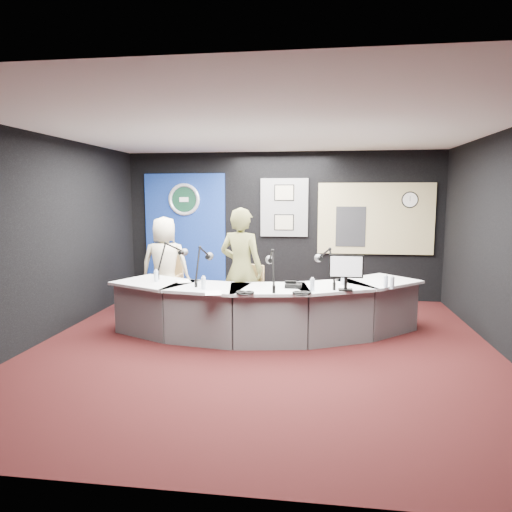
# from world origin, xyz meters

# --- Properties ---
(ground) EXTENTS (6.00, 6.00, 0.00)m
(ground) POSITION_xyz_m (0.00, 0.00, 0.00)
(ground) COLOR black
(ground) RESTS_ON ground
(ceiling) EXTENTS (6.00, 6.00, 0.02)m
(ceiling) POSITION_xyz_m (0.00, 0.00, 2.80)
(ceiling) COLOR silver
(ceiling) RESTS_ON ground
(wall_back) EXTENTS (6.00, 0.02, 2.80)m
(wall_back) POSITION_xyz_m (0.00, 3.00, 1.40)
(wall_back) COLOR black
(wall_back) RESTS_ON ground
(wall_front) EXTENTS (6.00, 0.02, 2.80)m
(wall_front) POSITION_xyz_m (0.00, -3.00, 1.40)
(wall_front) COLOR black
(wall_front) RESTS_ON ground
(wall_left) EXTENTS (0.02, 6.00, 2.80)m
(wall_left) POSITION_xyz_m (-3.00, 0.00, 1.40)
(wall_left) COLOR black
(wall_left) RESTS_ON ground
(broadcast_desk) EXTENTS (4.50, 1.90, 0.75)m
(broadcast_desk) POSITION_xyz_m (-0.05, 0.55, 0.38)
(broadcast_desk) COLOR silver
(broadcast_desk) RESTS_ON ground
(backdrop_panel) EXTENTS (1.60, 0.05, 2.30)m
(backdrop_panel) POSITION_xyz_m (-1.90, 2.97, 1.25)
(backdrop_panel) COLOR navy
(backdrop_panel) RESTS_ON wall_back
(agency_seal) EXTENTS (0.63, 0.07, 0.63)m
(agency_seal) POSITION_xyz_m (-1.90, 2.93, 1.90)
(agency_seal) COLOR silver
(agency_seal) RESTS_ON backdrop_panel
(seal_center) EXTENTS (0.48, 0.01, 0.48)m
(seal_center) POSITION_xyz_m (-1.90, 2.94, 1.90)
(seal_center) COLOR #0E3422
(seal_center) RESTS_ON backdrop_panel
(pinboard) EXTENTS (0.90, 0.04, 1.10)m
(pinboard) POSITION_xyz_m (0.05, 2.97, 1.75)
(pinboard) COLOR slate
(pinboard) RESTS_ON wall_back
(framed_photo_upper) EXTENTS (0.34, 0.02, 0.27)m
(framed_photo_upper) POSITION_xyz_m (0.05, 2.94, 2.03)
(framed_photo_upper) COLOR gray
(framed_photo_upper) RESTS_ON pinboard
(framed_photo_lower) EXTENTS (0.34, 0.02, 0.27)m
(framed_photo_lower) POSITION_xyz_m (0.05, 2.94, 1.47)
(framed_photo_lower) COLOR gray
(framed_photo_lower) RESTS_ON pinboard
(booth_window_frame) EXTENTS (2.12, 0.06, 1.32)m
(booth_window_frame) POSITION_xyz_m (1.75, 2.97, 1.55)
(booth_window_frame) COLOR tan
(booth_window_frame) RESTS_ON wall_back
(booth_glow) EXTENTS (2.00, 0.02, 1.20)m
(booth_glow) POSITION_xyz_m (1.75, 2.96, 1.55)
(booth_glow) COLOR beige
(booth_glow) RESTS_ON booth_window_frame
(equipment_rack) EXTENTS (0.55, 0.02, 0.75)m
(equipment_rack) POSITION_xyz_m (1.30, 2.94, 1.40)
(equipment_rack) COLOR black
(equipment_rack) RESTS_ON booth_window_frame
(wall_clock) EXTENTS (0.28, 0.01, 0.28)m
(wall_clock) POSITION_xyz_m (2.35, 2.94, 1.90)
(wall_clock) COLOR white
(wall_clock) RESTS_ON booth_window_frame
(armchair_left) EXTENTS (0.53, 0.53, 0.93)m
(armchair_left) POSITION_xyz_m (-1.85, 1.57, 0.47)
(armchair_left) COLOR #9D7B48
(armchair_left) RESTS_ON ground
(armchair_right) EXTENTS (0.77, 0.77, 1.00)m
(armchair_right) POSITION_xyz_m (-0.41, 0.75, 0.50)
(armchair_right) COLOR #9D7B48
(armchair_right) RESTS_ON ground
(draped_jacket) EXTENTS (0.50, 0.10, 0.70)m
(draped_jacket) POSITION_xyz_m (-1.87, 1.82, 0.62)
(draped_jacket) COLOR slate
(draped_jacket) RESTS_ON armchair_left
(person_man) EXTENTS (0.86, 0.63, 1.63)m
(person_man) POSITION_xyz_m (-1.85, 1.57, 0.82)
(person_man) COLOR beige
(person_man) RESTS_ON ground
(person_woman) EXTENTS (0.75, 0.59, 1.81)m
(person_woman) POSITION_xyz_m (-0.41, 0.75, 0.90)
(person_woman) COLOR brown
(person_woman) RESTS_ON ground
(computer_monitor) EXTENTS (0.49, 0.04, 0.33)m
(computer_monitor) POSITION_xyz_m (1.06, 0.18, 1.07)
(computer_monitor) COLOR black
(computer_monitor) RESTS_ON broadcast_desk
(desk_phone) EXTENTS (0.23, 0.19, 0.05)m
(desk_phone) POSITION_xyz_m (0.38, 0.29, 0.78)
(desk_phone) COLOR black
(desk_phone) RESTS_ON broadcast_desk
(headphones_near) EXTENTS (0.23, 0.23, 0.04)m
(headphones_near) POSITION_xyz_m (0.50, -0.13, 0.77)
(headphones_near) COLOR black
(headphones_near) RESTS_ON broadcast_desk
(headphones_far) EXTENTS (0.22, 0.22, 0.04)m
(headphones_far) POSITION_xyz_m (-0.20, -0.20, 0.77)
(headphones_far) COLOR black
(headphones_far) RESTS_ON broadcast_desk
(paper_stack) EXTENTS (0.28, 0.32, 0.00)m
(paper_stack) POSITION_xyz_m (-1.22, 0.52, 0.75)
(paper_stack) COLOR white
(paper_stack) RESTS_ON broadcast_desk
(notepad) EXTENTS (0.27, 0.33, 0.00)m
(notepad) POSITION_xyz_m (-0.61, -0.20, 0.75)
(notepad) COLOR white
(notepad) RESTS_ON broadcast_desk
(boom_mic_a) EXTENTS (0.36, 0.69, 0.60)m
(boom_mic_a) POSITION_xyz_m (-1.51, 0.90, 1.05)
(boom_mic_a) COLOR black
(boom_mic_a) RESTS_ON broadcast_desk
(boom_mic_b) EXTENTS (0.16, 0.74, 0.60)m
(boom_mic_b) POSITION_xyz_m (-0.91, 0.45, 1.05)
(boom_mic_b) COLOR black
(boom_mic_b) RESTS_ON broadcast_desk
(boom_mic_c) EXTENTS (0.24, 0.73, 0.60)m
(boom_mic_c) POSITION_xyz_m (0.09, 0.21, 1.05)
(boom_mic_c) COLOR black
(boom_mic_c) RESTS_ON broadcast_desk
(boom_mic_d) EXTENTS (0.33, 0.70, 0.60)m
(boom_mic_d) POSITION_xyz_m (0.81, 0.48, 1.05)
(boom_mic_d) COLOR black
(boom_mic_d) RESTS_ON broadcast_desk
(water_bottles) EXTENTS (3.33, 0.63, 0.18)m
(water_bottles) POSITION_xyz_m (0.04, 0.30, 0.84)
(water_bottles) COLOR silver
(water_bottles) RESTS_ON broadcast_desk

